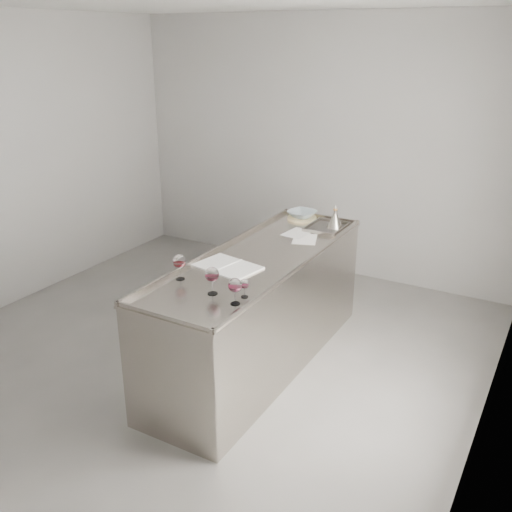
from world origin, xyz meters
The scene contains 12 objects.
room_shell centered at (0.00, 0.00, 1.40)m, with size 4.54×5.04×2.84m.
counter centered at (0.50, 0.30, 0.47)m, with size 0.77×2.42×0.97m.
wine_glass_left centered at (0.23, -0.35, 1.07)m, with size 0.09×0.09×0.18m.
wine_glass_middle centered at (0.56, -0.44, 1.08)m, with size 0.10×0.10×0.19m.
wine_glass_right centered at (0.78, -0.50, 1.07)m, with size 0.09×0.09×0.18m.
wine_glass_small centered at (0.78, -0.38, 1.03)m, with size 0.06×0.06×0.13m.
notebook centered at (0.40, 0.00, 0.95)m, with size 0.51×0.40×0.02m.
loose_paper_top centered at (0.63, 0.86, 0.94)m, with size 0.20×0.28×0.00m, color white.
loose_paper_under centered at (0.51, 0.97, 0.94)m, with size 0.19×0.27×0.00m, color silver.
trivet centered at (0.37, 1.36, 0.95)m, with size 0.28×0.28×0.02m, color beige.
ceramic_bowl centered at (0.37, 1.36, 0.99)m, with size 0.25×0.25×0.06m, color #8A99A0.
wine_funnel centered at (0.73, 1.29, 1.01)m, with size 0.15×0.15×0.22m.
Camera 1 is at (2.54, -3.30, 2.55)m, focal length 40.00 mm.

